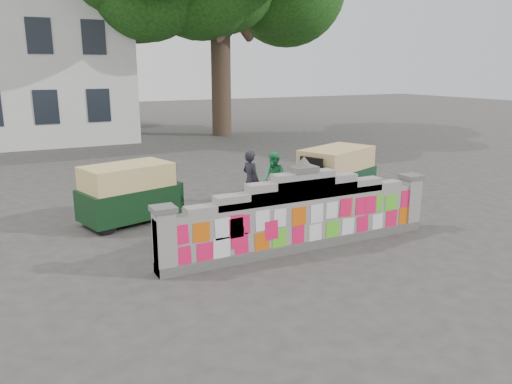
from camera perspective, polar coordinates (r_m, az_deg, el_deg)
ground at (r=10.85m, az=5.26°, el=-6.44°), size 100.00×100.00×0.00m
parapet_wall at (r=10.60m, az=5.37°, el=-2.64°), size 6.48×0.44×2.01m
cyclist_bike at (r=12.77m, az=-0.59°, el=-1.11°), size 1.80×1.00×0.90m
cyclist_rider at (r=12.69m, az=-0.59°, el=0.25°), size 0.49×0.63×1.52m
pedestrian at (r=14.06m, az=2.05°, el=1.54°), size 0.61×0.76×1.49m
rickshaw_left at (r=12.81m, az=-14.13°, el=-0.03°), size 2.75×1.79×1.47m
rickshaw_right at (r=14.51m, az=8.97°, el=2.02°), size 2.90×2.11×1.56m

